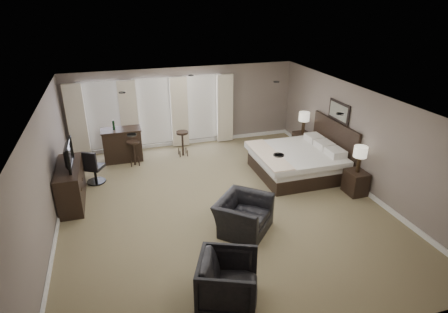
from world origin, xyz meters
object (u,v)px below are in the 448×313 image
object	(u,v)px
lamp_near	(359,159)
bar_stool_right	(183,144)
bed	(299,150)
tv	(67,164)
lamp_far	(304,123)
desk_chair	(94,166)
dresser	(71,185)
nightstand_near	(356,182)
nightstand_far	(302,142)
bar_stool_left	(134,153)
bar_counter	(122,145)
armchair_far	(228,279)
armchair_near	(243,210)

from	to	relation	value
lamp_near	bar_stool_right	bearing A→B (deg)	135.39
bed	tv	world-z (taller)	bed
lamp_far	tv	xyz separation A→B (m)	(-6.92, -1.28, 0.07)
lamp_near	desk_chair	xyz separation A→B (m)	(-6.39, 2.58, -0.47)
dresser	bar_stool_right	bearing A→B (deg)	33.35
nightstand_near	nightstand_far	bearing A→B (deg)	90.00
tv	bar_stool_left	distance (m)	2.52
lamp_near	bar_counter	bearing A→B (deg)	145.17
nightstand_near	nightstand_far	size ratio (longest dim) A/B	0.98
armchair_far	bar_counter	bearing A→B (deg)	34.71
bed	armchair_far	size ratio (longest dim) A/B	2.38
dresser	bar_stool_left	distance (m)	2.43
bed	nightstand_near	xyz separation A→B (m)	(0.89, -1.45, -0.43)
bar_counter	nightstand_near	bearing A→B (deg)	-34.83
lamp_near	lamp_far	distance (m)	2.90
lamp_far	dresser	xyz separation A→B (m)	(-6.92, -1.28, -0.48)
tv	nightstand_far	bearing A→B (deg)	-79.55
dresser	tv	xyz separation A→B (m)	(0.00, 0.00, 0.56)
nightstand_far	desk_chair	distance (m)	6.40
nightstand_far	armchair_near	bearing A→B (deg)	-132.54
bar_counter	bar_stool_left	size ratio (longest dim) A/B	1.54
bar_stool_right	desk_chair	world-z (taller)	desk_chair
lamp_far	bar_stool_right	bearing A→B (deg)	167.89
bar_stool_left	lamp_far	bearing A→B (deg)	-5.61
bar_stool_right	bed	bearing A→B (deg)	-38.20
nightstand_far	tv	xyz separation A→B (m)	(-6.92, -1.28, 0.74)
bed	dresser	world-z (taller)	bed
lamp_near	bar_counter	distance (m)	6.81
nightstand_far	armchair_near	world-z (taller)	armchair_near
lamp_near	bar_stool_right	distance (m)	5.31
lamp_near	armchair_near	world-z (taller)	lamp_near
armchair_near	bed	bearing A→B (deg)	-5.55
desk_chair	bar_stool_left	bearing A→B (deg)	-114.09
lamp_far	dresser	size ratio (longest dim) A/B	0.41
nightstand_near	armchair_far	bearing A→B (deg)	-148.66
armchair_near	bar_counter	size ratio (longest dim) A/B	0.99
nightstand_near	desk_chair	size ratio (longest dim) A/B	0.63
nightstand_far	lamp_far	distance (m)	0.66
nightstand_far	bar_stool_left	bearing A→B (deg)	174.39
tv	bar_stool_left	size ratio (longest dim) A/B	1.36
lamp_far	dresser	world-z (taller)	lamp_far
bed	bar_counter	size ratio (longest dim) A/B	1.97
nightstand_near	desk_chair	xyz separation A→B (m)	(-6.39, 2.58, 0.18)
desk_chair	bar_counter	bearing A→B (deg)	-93.22
armchair_far	bar_stool_right	xyz separation A→B (m)	(0.49, 6.29, -0.08)
tv	armchair_far	world-z (taller)	tv
nightstand_far	lamp_near	world-z (taller)	lamp_near
nightstand_near	desk_chair	distance (m)	6.89
nightstand_near	lamp_near	bearing A→B (deg)	0.00
tv	armchair_far	size ratio (longest dim) A/B	1.07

